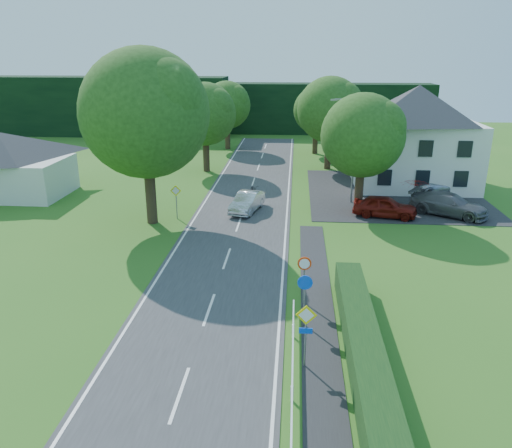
# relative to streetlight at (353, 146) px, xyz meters

# --- Properties ---
(road) EXTENTS (7.00, 80.00, 0.04)m
(road) POSITION_rel_streetlight_xyz_m (-8.06, -10.00, -4.44)
(road) COLOR #343437
(road) RESTS_ON ground
(parking_pad) EXTENTS (14.00, 16.00, 0.04)m
(parking_pad) POSITION_rel_streetlight_xyz_m (3.94, 3.00, -4.44)
(parking_pad) COLOR #232326
(parking_pad) RESTS_ON ground
(line_edge_left) EXTENTS (0.12, 80.00, 0.01)m
(line_edge_left) POSITION_rel_streetlight_xyz_m (-11.31, -10.00, -4.42)
(line_edge_left) COLOR white
(line_edge_left) RESTS_ON road
(line_edge_right) EXTENTS (0.12, 80.00, 0.01)m
(line_edge_right) POSITION_rel_streetlight_xyz_m (-4.81, -10.00, -4.42)
(line_edge_right) COLOR white
(line_edge_right) RESTS_ON road
(line_centre) EXTENTS (0.12, 80.00, 0.01)m
(line_centre) POSITION_rel_streetlight_xyz_m (-8.06, -10.00, -4.42)
(line_centre) COLOR white
(line_centre) RESTS_ON road
(tree_main) EXTENTS (9.40, 9.40, 11.64)m
(tree_main) POSITION_rel_streetlight_xyz_m (-14.06, -6.00, 1.36)
(tree_main) COLOR #214514
(tree_main) RESTS_ON ground
(tree_left_far) EXTENTS (7.00, 7.00, 8.58)m
(tree_left_far) POSITION_rel_streetlight_xyz_m (-13.06, 10.00, -0.17)
(tree_left_far) COLOR #214514
(tree_left_far) RESTS_ON ground
(tree_right_far) EXTENTS (7.40, 7.40, 9.09)m
(tree_right_far) POSITION_rel_streetlight_xyz_m (-1.06, 12.00, 0.08)
(tree_right_far) COLOR #214514
(tree_right_far) RESTS_ON ground
(tree_left_back) EXTENTS (6.60, 6.60, 8.07)m
(tree_left_back) POSITION_rel_streetlight_xyz_m (-12.56, 22.00, -0.43)
(tree_left_back) COLOR #214514
(tree_left_back) RESTS_ON ground
(tree_right_back) EXTENTS (6.20, 6.20, 7.56)m
(tree_right_back) POSITION_rel_streetlight_xyz_m (-2.06, 20.00, -0.68)
(tree_right_back) COLOR #214514
(tree_right_back) RESTS_ON ground
(tree_right_mid) EXTENTS (7.00, 7.00, 8.58)m
(tree_right_mid) POSITION_rel_streetlight_xyz_m (0.44, -2.00, -0.17)
(tree_right_mid) COLOR #214514
(tree_right_mid) RESTS_ON ground
(treeline_left) EXTENTS (44.00, 6.00, 8.00)m
(treeline_left) POSITION_rel_streetlight_xyz_m (-36.06, 32.00, -0.46)
(treeline_left) COLOR black
(treeline_left) RESTS_ON ground
(treeline_right) EXTENTS (30.00, 5.00, 7.00)m
(treeline_right) POSITION_rel_streetlight_xyz_m (-0.06, 36.00, -0.96)
(treeline_right) COLOR black
(treeline_right) RESTS_ON ground
(bungalow_left) EXTENTS (11.00, 6.50, 5.20)m
(bungalow_left) POSITION_rel_streetlight_xyz_m (-28.06, 0.00, -1.75)
(bungalow_left) COLOR silver
(bungalow_left) RESTS_ON ground
(house_white) EXTENTS (10.60, 8.40, 8.60)m
(house_white) POSITION_rel_streetlight_xyz_m (5.94, 6.00, -0.06)
(house_white) COLOR white
(house_white) RESTS_ON ground
(streetlight) EXTENTS (2.03, 0.18, 8.00)m
(streetlight) POSITION_rel_streetlight_xyz_m (0.00, 0.00, 0.00)
(streetlight) COLOR gray
(streetlight) RESTS_ON ground
(sign_priority_right) EXTENTS (0.78, 0.09, 2.59)m
(sign_priority_right) POSITION_rel_streetlight_xyz_m (-3.76, -22.02, -2.67)
(sign_priority_right) COLOR gray
(sign_priority_right) RESTS_ON ground
(sign_roundabout) EXTENTS (0.64, 0.08, 2.37)m
(sign_roundabout) POSITION_rel_streetlight_xyz_m (-3.76, -19.02, -2.79)
(sign_roundabout) COLOR gray
(sign_roundabout) RESTS_ON ground
(sign_speed_limit) EXTENTS (0.64, 0.11, 2.37)m
(sign_speed_limit) POSITION_rel_streetlight_xyz_m (-3.76, -17.03, -2.70)
(sign_speed_limit) COLOR gray
(sign_speed_limit) RESTS_ON ground
(sign_priority_left) EXTENTS (0.78, 0.09, 2.44)m
(sign_priority_left) POSITION_rel_streetlight_xyz_m (-12.56, -5.02, -2.75)
(sign_priority_left) COLOR gray
(sign_priority_left) RESTS_ON ground
(moving_car) EXTENTS (2.46, 4.52, 1.41)m
(moving_car) POSITION_rel_streetlight_xyz_m (-7.76, -2.99, -3.72)
(moving_car) COLOR silver
(moving_car) RESTS_ON road
(motorcycle) EXTENTS (1.15, 1.77, 0.88)m
(motorcycle) POSITION_rel_streetlight_xyz_m (-7.64, 1.38, -3.99)
(motorcycle) COLOR black
(motorcycle) RESTS_ON road
(parked_car_red) EXTENTS (4.71, 2.65, 1.51)m
(parked_car_red) POSITION_rel_streetlight_xyz_m (2.14, -3.50, -3.67)
(parked_car_red) COLOR maroon
(parked_car_red) RESTS_ON parking_pad
(parked_car_grey) EXTENTS (5.81, 4.76, 1.58)m
(parked_car_grey) POSITION_rel_streetlight_xyz_m (6.78, -2.71, -3.63)
(parked_car_grey) COLOR #535358
(parked_car_grey) RESTS_ON parking_pad
(parked_car_silver_b) EXTENTS (5.65, 3.36, 1.47)m
(parked_car_silver_b) POSITION_rel_streetlight_xyz_m (8.11, 3.13, -3.69)
(parked_car_silver_b) COLOR #BABBC2
(parked_car_silver_b) RESTS_ON parking_pad
(parasol) EXTENTS (2.37, 2.41, 2.03)m
(parasol) POSITION_rel_streetlight_xyz_m (4.83, -0.49, -3.41)
(parasol) COLOR red
(parasol) RESTS_ON parking_pad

